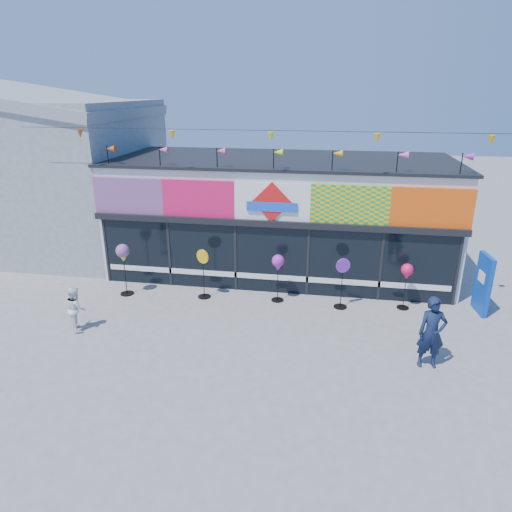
% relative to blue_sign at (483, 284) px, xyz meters
% --- Properties ---
extents(ground, '(80.00, 80.00, 0.00)m').
position_rel_blue_sign_xyz_m(ground, '(-6.48, -3.03, -0.92)').
color(ground, slate).
rests_on(ground, ground).
extents(kite_shop, '(16.00, 5.70, 5.31)m').
position_rel_blue_sign_xyz_m(kite_shop, '(-6.48, 2.91, 1.12)').
color(kite_shop, white).
rests_on(kite_shop, ground).
extents(neighbour_building, '(8.18, 7.20, 6.87)m').
position_rel_blue_sign_xyz_m(neighbour_building, '(-16.48, 3.97, 2.28)').
color(neighbour_building, '#A0A2A5').
rests_on(neighbour_building, ground).
extents(blue_sign, '(0.23, 0.93, 1.84)m').
position_rel_blue_sign_xyz_m(blue_sign, '(0.00, 0.00, 0.00)').
color(blue_sign, '#0B3DAA').
rests_on(blue_sign, ground).
extents(spinner_0, '(0.44, 0.44, 1.75)m').
position_rel_blue_sign_xyz_m(spinner_0, '(-11.18, -0.60, 0.48)').
color(spinner_0, black).
rests_on(spinner_0, ground).
extents(spinner_1, '(0.44, 0.42, 1.65)m').
position_rel_blue_sign_xyz_m(spinner_1, '(-8.58, -0.40, -0.05)').
color(spinner_1, black).
rests_on(spinner_1, ground).
extents(spinner_2, '(0.40, 0.40, 1.57)m').
position_rel_blue_sign_xyz_m(spinner_2, '(-6.18, -0.25, 0.33)').
color(spinner_2, black).
rests_on(spinner_2, ground).
extents(spinner_3, '(0.43, 0.41, 1.63)m').
position_rel_blue_sign_xyz_m(spinner_3, '(-4.17, -0.41, -0.06)').
color(spinner_3, black).
rests_on(spinner_3, ground).
extents(spinner_4, '(0.37, 0.37, 1.48)m').
position_rel_blue_sign_xyz_m(spinner_4, '(-2.25, -0.14, 0.26)').
color(spinner_4, black).
rests_on(spinner_4, ground).
extents(adult_man, '(0.71, 0.50, 1.83)m').
position_rel_blue_sign_xyz_m(adult_man, '(-2.07, -3.32, -0.01)').
color(adult_man, '#121C38').
rests_on(adult_man, ground).
extents(child, '(0.68, 0.71, 1.29)m').
position_rel_blue_sign_xyz_m(child, '(-11.52, -3.06, -0.28)').
color(child, white).
rests_on(child, ground).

